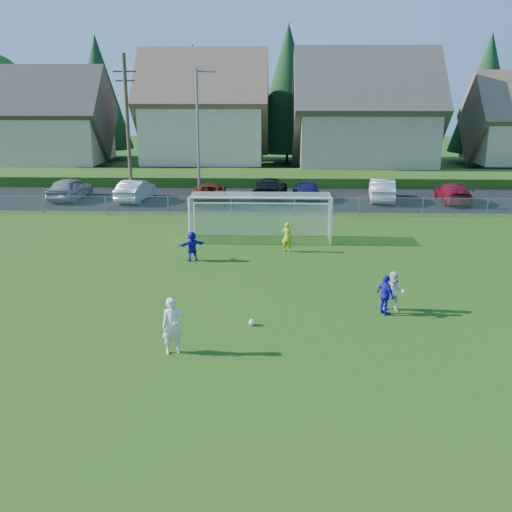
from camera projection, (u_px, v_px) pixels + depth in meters
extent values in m
plane|color=#193D0C|center=(247.00, 384.00, 16.72)|extent=(160.00, 160.00, 0.00)
plane|color=black|center=(264.00, 199.00, 43.11)|extent=(60.00, 60.00, 0.00)
cube|color=#1E420F|center=(266.00, 178.00, 50.20)|extent=(70.00, 6.00, 0.80)
sphere|color=white|center=(252.00, 322.00, 20.72)|extent=(0.22, 0.22, 0.22)
imported|color=white|center=(173.00, 326.00, 18.41)|extent=(0.75, 0.60, 1.79)
imported|color=white|center=(394.00, 292.00, 21.83)|extent=(0.87, 0.77, 1.51)
imported|color=#1812AF|center=(385.00, 295.00, 21.54)|extent=(0.74, 0.93, 1.48)
imported|color=#1812AF|center=(192.00, 246.00, 28.09)|extent=(1.36, 1.00, 1.42)
imported|color=#B7C717|center=(287.00, 237.00, 29.59)|extent=(0.63, 0.50, 1.49)
imported|color=gray|center=(70.00, 188.00, 42.81)|extent=(2.39, 4.82, 1.58)
imported|color=silver|center=(135.00, 190.00, 42.30)|extent=(2.11, 4.66, 1.48)
imported|color=#651F0B|center=(210.00, 193.00, 41.82)|extent=(2.57, 5.01, 1.35)
imported|color=black|center=(270.00, 189.00, 42.76)|extent=(2.75, 5.57, 1.56)
imported|color=#17164F|center=(307.00, 189.00, 43.02)|extent=(2.01, 4.21, 1.39)
imported|color=white|center=(382.00, 190.00, 42.31)|extent=(2.21, 4.92, 1.57)
imported|color=maroon|center=(453.00, 193.00, 41.72)|extent=(2.16, 4.78, 1.36)
cylinder|color=white|center=(190.00, 221.00, 30.89)|extent=(0.12, 0.12, 2.44)
cylinder|color=white|center=(331.00, 222.00, 30.67)|extent=(0.12, 0.12, 2.44)
cylinder|color=white|center=(260.00, 198.00, 30.44)|extent=(7.30, 0.12, 0.12)
cylinder|color=white|center=(194.00, 219.00, 32.70)|extent=(0.08, 0.08, 1.80)
cylinder|color=white|center=(328.00, 220.00, 32.49)|extent=(0.08, 0.08, 1.80)
cylinder|color=white|center=(261.00, 203.00, 32.34)|extent=(7.30, 0.08, 0.08)
cube|color=silver|center=(261.00, 220.00, 32.59)|extent=(7.30, 0.02, 1.80)
cube|color=silver|center=(192.00, 217.00, 31.75)|extent=(0.02, 1.80, 2.44)
cube|color=silver|center=(330.00, 218.00, 31.53)|extent=(0.02, 1.80, 2.44)
cube|color=silver|center=(261.00, 195.00, 31.30)|extent=(7.30, 1.80, 0.02)
cube|color=gray|center=(263.00, 197.00, 37.51)|extent=(52.00, 0.03, 0.03)
cube|color=gray|center=(263.00, 206.00, 37.67)|extent=(52.00, 0.02, 1.14)
cylinder|color=gray|center=(263.00, 206.00, 37.67)|extent=(0.06, 0.06, 1.20)
cylinder|color=slate|center=(198.00, 137.00, 40.55)|extent=(0.18, 0.18, 9.00)
cylinder|color=slate|center=(204.00, 71.00, 39.33)|extent=(1.20, 0.12, 0.12)
cube|color=slate|center=(213.00, 72.00, 39.33)|extent=(0.36, 0.18, 0.12)
cylinder|color=#473321|center=(128.00, 129.00, 41.52)|extent=(0.26, 0.26, 10.00)
cube|color=#473321|center=(124.00, 71.00, 40.46)|extent=(1.60, 0.10, 0.10)
cube|color=#473321|center=(125.00, 81.00, 40.62)|extent=(1.30, 0.10, 0.10)
cube|color=tan|center=(57.00, 137.00, 56.77)|extent=(9.00, 8.00, 4.50)
pyramid|color=#423D38|center=(50.00, 64.00, 54.91)|extent=(9.90, 8.80, 4.41)
cube|color=#C6B58E|center=(205.00, 132.00, 57.17)|extent=(11.00, 9.00, 5.50)
pyramid|color=brown|center=(203.00, 46.00, 55.02)|extent=(12.10, 9.90, 4.96)
cube|color=tan|center=(364.00, 136.00, 55.84)|extent=(12.00, 10.00, 5.00)
pyramid|color=#4C473F|center=(368.00, 45.00, 53.60)|extent=(13.20, 11.00, 5.52)
cylinder|color=#382616|center=(103.00, 154.00, 65.07)|extent=(0.30, 0.30, 1.20)
cone|color=#143819|center=(98.00, 92.00, 63.27)|extent=(6.76, 6.76, 11.70)
cylinder|color=#382616|center=(195.00, 153.00, 65.74)|extent=(0.30, 0.30, 1.20)
cone|color=#143819|center=(194.00, 97.00, 64.06)|extent=(6.24, 6.24, 10.80)
cylinder|color=#382616|center=(287.00, 157.00, 62.56)|extent=(0.30, 0.30, 1.20)
cone|color=#143819|center=(288.00, 88.00, 60.63)|extent=(7.28, 7.28, 12.60)
cylinder|color=#382616|center=(380.00, 142.00, 63.79)|extent=(0.36, 0.36, 3.96)
sphere|color=#2B5B19|center=(383.00, 95.00, 62.44)|extent=(8.36, 8.36, 8.36)
cylinder|color=#382616|center=(480.00, 157.00, 61.96)|extent=(0.30, 0.30, 1.20)
cone|color=#143819|center=(487.00, 93.00, 60.16)|extent=(6.76, 6.76, 11.70)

